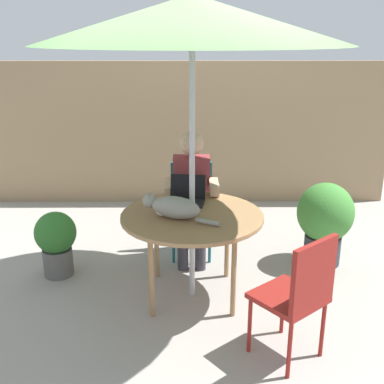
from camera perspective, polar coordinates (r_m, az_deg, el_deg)
The scene contains 11 objects.
ground_plane at distance 4.02m, azimuth 0.01°, elevation -12.31°, with size 14.00×14.00×0.00m, color gray.
fence_back at distance 5.90m, azimuth -0.17°, elevation 7.07°, with size 4.96×0.08×1.76m, color #937756.
patio_table at distance 3.72m, azimuth 0.01°, elevation -3.45°, with size 1.13×1.13×0.72m.
patio_umbrella at distance 3.45m, azimuth 0.01°, elevation 20.11°, with size 2.23×2.23×2.32m.
chair_occupied at distance 4.55m, azimuth -0.07°, elevation -1.15°, with size 0.40×0.40×0.89m.
chair_empty at distance 3.11m, azimuth 12.92°, elevation -11.54°, with size 0.56×0.56×0.89m.
person_seated at distance 4.35m, azimuth -0.06°, elevation 0.25°, with size 0.48×0.48×1.23m.
laptop at distance 3.96m, azimuth -0.59°, elevation -0.26°, with size 0.33×0.29×0.21m.
cat at distance 3.61m, azimuth -2.37°, elevation -1.87°, with size 0.59×0.37×0.17m.
potted_plant_near_fence at distance 4.51m, azimuth 15.81°, elevation -3.15°, with size 0.52×0.52×0.78m.
potted_plant_by_chair at distance 4.34m, azimuth -16.16°, elevation -5.63°, with size 0.36×0.36×0.59m.
Camera 1 is at (-0.03, -3.44, 2.07)m, focal length 43.95 mm.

